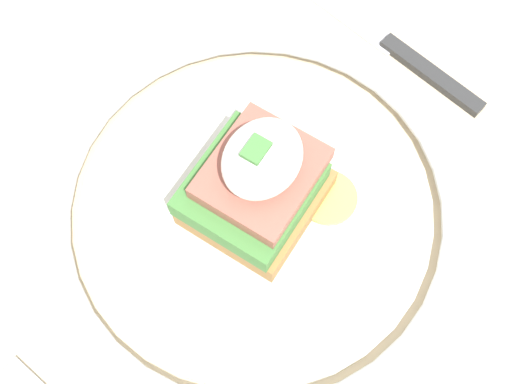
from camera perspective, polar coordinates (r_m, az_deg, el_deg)
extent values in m
plane|color=gray|center=(1.16, 0.99, -16.41)|extent=(6.00, 6.00, 0.00)
cube|color=#C6B28E|center=(0.45, 2.48, -6.33)|extent=(0.91, 0.86, 0.03)
cylinder|color=#C6B28E|center=(1.04, -4.64, 16.67)|extent=(0.06, 0.06, 0.71)
cylinder|color=silver|center=(0.44, 0.00, -1.50)|extent=(0.24, 0.24, 0.01)
torus|color=white|center=(0.43, 0.00, -1.27)|extent=(0.27, 0.27, 0.01)
cube|color=#9E703D|center=(0.42, 0.00, -0.53)|extent=(0.08, 0.08, 0.02)
cube|color=#427A38|center=(0.40, -0.48, 0.24)|extent=(0.08, 0.07, 0.02)
cube|color=#9E5647|center=(0.39, 0.47, 1.70)|extent=(0.07, 0.06, 0.01)
ellipsoid|color=white|center=(0.37, 0.57, 3.00)|extent=(0.05, 0.05, 0.03)
cylinder|color=#E5C656|center=(0.43, 6.43, -0.48)|extent=(0.04, 0.04, 0.00)
cube|color=#47843D|center=(0.36, 0.00, 3.83)|extent=(0.02, 0.01, 0.00)
cube|color=#2D2D2D|center=(0.51, 15.33, 10.05)|extent=(0.03, 0.09, 0.01)
cube|color=silver|center=(0.53, 7.10, 16.10)|extent=(0.04, 0.12, 0.00)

